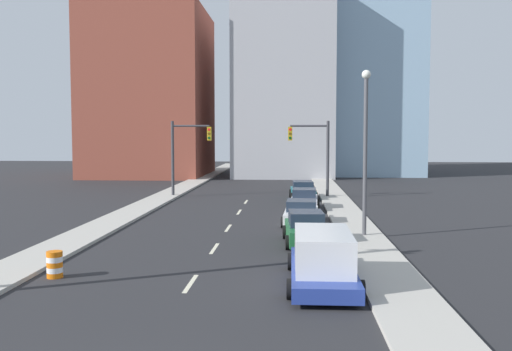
# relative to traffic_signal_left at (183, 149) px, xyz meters

# --- Properties ---
(sidewalk_left) EXTENTS (2.25, 89.32, 0.16)m
(sidewalk_left) POSITION_rel_traffic_signal_left_xyz_m (-1.50, 8.01, -3.87)
(sidewalk_left) COLOR #ADA89E
(sidewalk_left) RESTS_ON ground
(sidewalk_right) EXTENTS (2.25, 89.32, 0.16)m
(sidewalk_right) POSITION_rel_traffic_signal_left_xyz_m (12.28, 8.01, -3.87)
(sidewalk_right) COLOR #ADA89E
(sidewalk_right) RESTS_ON ground
(lane_stripe_at_9m) EXTENTS (0.16, 2.40, 0.01)m
(lane_stripe_at_9m) POSITION_rel_traffic_signal_left_xyz_m (5.39, -27.16, -3.95)
(lane_stripe_at_9m) COLOR beige
(lane_stripe_at_9m) RESTS_ON ground
(lane_stripe_at_16m) EXTENTS (0.16, 2.40, 0.01)m
(lane_stripe_at_16m) POSITION_rel_traffic_signal_left_xyz_m (5.39, -21.11, -3.95)
(lane_stripe_at_16m) COLOR beige
(lane_stripe_at_16m) RESTS_ON ground
(lane_stripe_at_21m) EXTENTS (0.16, 2.40, 0.01)m
(lane_stripe_at_21m) POSITION_rel_traffic_signal_left_xyz_m (5.39, -15.47, -3.95)
(lane_stripe_at_21m) COLOR beige
(lane_stripe_at_21m) RESTS_ON ground
(lane_stripe_at_28m) EXTENTS (0.16, 2.40, 0.01)m
(lane_stripe_at_28m) POSITION_rel_traffic_signal_left_xyz_m (5.39, -8.95, -3.95)
(lane_stripe_at_28m) COLOR beige
(lane_stripe_at_28m) RESTS_ON ground
(lane_stripe_at_33m) EXTENTS (0.16, 2.40, 0.01)m
(lane_stripe_at_33m) POSITION_rel_traffic_signal_left_xyz_m (5.39, -3.20, -3.95)
(lane_stripe_at_33m) COLOR beige
(lane_stripe_at_33m) RESTS_ON ground
(building_brick_left) EXTENTS (14.00, 16.00, 20.45)m
(building_brick_left) POSITION_rel_traffic_signal_left_xyz_m (-8.77, 24.46, 6.28)
(building_brick_left) COLOR brown
(building_brick_left) RESTS_ON ground
(building_office_center) EXTENTS (12.00, 20.00, 22.69)m
(building_office_center) POSITION_rel_traffic_signal_left_xyz_m (7.83, 28.46, 7.40)
(building_office_center) COLOR #A8A8AD
(building_office_center) RESTS_ON ground
(building_glass_right) EXTENTS (13.00, 20.00, 26.10)m
(building_glass_right) POSITION_rel_traffic_signal_left_xyz_m (18.54, 32.46, 9.10)
(building_glass_right) COLOR #8CADC6
(building_glass_right) RESTS_ON ground
(traffic_signal_left) EXTENTS (3.33, 0.35, 6.22)m
(traffic_signal_left) POSITION_rel_traffic_signal_left_xyz_m (0.00, 0.00, 0.00)
(traffic_signal_left) COLOR #38383D
(traffic_signal_left) RESTS_ON ground
(traffic_signal_right) EXTENTS (3.33, 0.35, 6.22)m
(traffic_signal_right) POSITION_rel_traffic_signal_left_xyz_m (10.87, 0.00, 0.00)
(traffic_signal_right) COLOR #38383D
(traffic_signal_right) RESTS_ON ground
(traffic_barrel) EXTENTS (0.56, 0.56, 0.95)m
(traffic_barrel) POSITION_rel_traffic_signal_left_xyz_m (0.42, -26.65, -3.48)
(traffic_barrel) COLOR orange
(traffic_barrel) RESTS_ON ground
(street_lamp) EXTENTS (0.44, 0.44, 8.22)m
(street_lamp) POSITION_rel_traffic_signal_left_xyz_m (12.43, -18.04, 0.82)
(street_lamp) COLOR #4C4C51
(street_lamp) RESTS_ON ground
(box_truck_blue) EXTENTS (2.41, 6.20, 1.85)m
(box_truck_blue) POSITION_rel_traffic_signal_left_xyz_m (9.89, -27.06, -3.07)
(box_truck_blue) COLOR navy
(box_truck_blue) RESTS_ON ground
(sedan_green) EXTENTS (2.24, 4.52, 1.53)m
(sedan_green) POSITION_rel_traffic_signal_left_xyz_m (9.51, -19.78, -3.26)
(sedan_green) COLOR #1E6033
(sedan_green) RESTS_ON ground
(sedan_white) EXTENTS (2.30, 4.59, 1.38)m
(sedan_white) POSITION_rel_traffic_signal_left_xyz_m (9.41, -13.84, -3.32)
(sedan_white) COLOR silver
(sedan_white) RESTS_ON ground
(sedan_silver) EXTENTS (2.22, 4.67, 1.43)m
(sedan_silver) POSITION_rel_traffic_signal_left_xyz_m (9.72, -7.41, -3.29)
(sedan_silver) COLOR #B2B2BC
(sedan_silver) RESTS_ON ground
(sedan_teal) EXTENTS (2.20, 4.43, 1.43)m
(sedan_teal) POSITION_rel_traffic_signal_left_xyz_m (9.75, -1.07, -3.29)
(sedan_teal) COLOR #196B75
(sedan_teal) RESTS_ON ground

